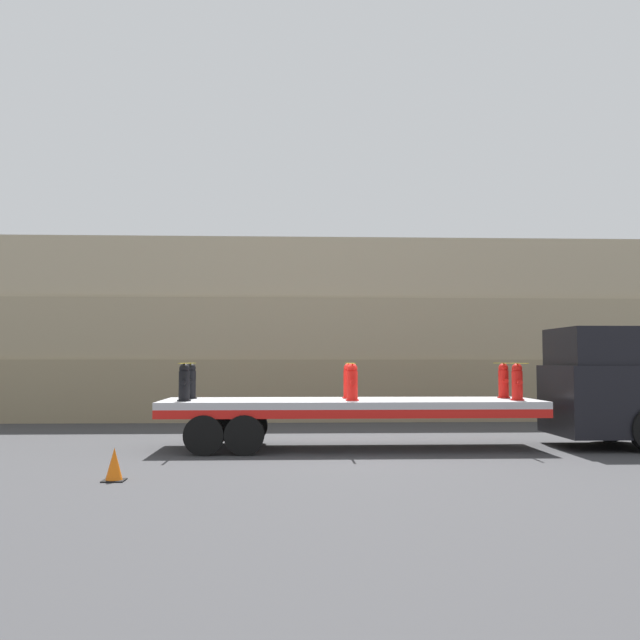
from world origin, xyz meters
TOP-DOWN VIEW (x-y plane):
  - ground_plane at (0.00, 0.00)m, footprint 120.00×120.00m
  - rock_cliff at (0.00, 9.01)m, footprint 60.00×3.30m
  - truck_cab at (6.50, 0.00)m, footprint 2.78×2.65m
  - flatbed_trailer at (-0.58, 0.00)m, footprint 9.12×2.59m
  - fire_hydrant_black_near_0 at (-3.96, -0.55)m, footprint 0.32×0.50m
  - fire_hydrant_black_far_0 at (-3.96, 0.55)m, footprint 0.32×0.50m
  - fire_hydrant_red_near_1 at (0.00, -0.55)m, footprint 0.32×0.50m
  - fire_hydrant_red_far_1 at (0.00, 0.55)m, footprint 0.32×0.50m
  - fire_hydrant_red_near_2 at (3.96, -0.55)m, footprint 0.32×0.50m
  - fire_hydrant_red_far_2 at (3.96, 0.55)m, footprint 0.32×0.50m
  - cargo_strap_rear at (-3.96, 0.00)m, footprint 0.05×2.69m
  - cargo_strap_middle at (0.00, 0.00)m, footprint 0.05×2.69m
  - cargo_strap_front at (3.96, 0.00)m, footprint 0.05×2.69m
  - traffic_cone at (-4.59, -4.54)m, footprint 0.39×0.39m

SIDE VIEW (x-z plane):
  - ground_plane at x=0.00m, z-range 0.00..0.00m
  - traffic_cone at x=-4.59m, z-range -0.01..0.58m
  - flatbed_trailer at x=-0.58m, z-range 0.37..1.56m
  - truck_cab at x=6.50m, z-range -0.01..2.95m
  - fire_hydrant_black_near_0 at x=-3.96m, z-range 1.18..2.06m
  - fire_hydrant_black_far_0 at x=-3.96m, z-range 1.18..2.06m
  - fire_hydrant_red_near_1 at x=0.00m, z-range 1.18..2.06m
  - fire_hydrant_red_far_1 at x=0.00m, z-range 1.18..2.06m
  - fire_hydrant_red_near_2 at x=3.96m, z-range 1.18..2.06m
  - fire_hydrant_red_far_2 at x=3.96m, z-range 1.18..2.06m
  - cargo_strap_rear at x=-3.96m, z-range 2.07..2.08m
  - cargo_strap_middle at x=0.00m, z-range 2.07..2.08m
  - cargo_strap_front at x=3.96m, z-range 2.07..2.08m
  - rock_cliff at x=0.00m, z-range 0.00..6.55m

